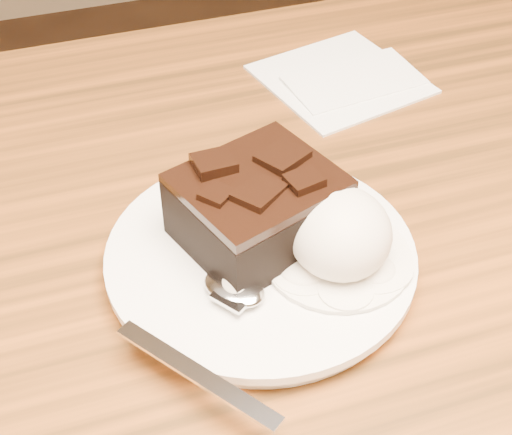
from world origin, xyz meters
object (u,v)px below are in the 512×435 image
object	(u,v)px
brownie	(258,211)
spoon	(234,289)
ice_cream_scoop	(339,233)
napkin	(340,78)
plate	(261,260)

from	to	relation	value
brownie	spoon	size ratio (longest dim) A/B	0.58
ice_cream_scoop	napkin	xyz separation A→B (m)	(0.11, 0.24, -0.04)
plate	spoon	world-z (taller)	spoon
brownie	plate	bearing A→B (deg)	-101.24
brownie	spoon	world-z (taller)	brownie
plate	ice_cream_scoop	size ratio (longest dim) A/B	2.93
napkin	brownie	bearing A→B (deg)	-127.37
ice_cream_scoop	plate	bearing A→B (deg)	152.05
plate	brownie	distance (m)	0.04
plate	ice_cream_scoop	bearing A→B (deg)	-27.95
plate	napkin	bearing A→B (deg)	54.09
spoon	napkin	xyz separation A→B (m)	(0.18, 0.24, -0.02)
plate	napkin	distance (m)	0.26
ice_cream_scoop	napkin	bearing A→B (deg)	65.76
brownie	ice_cream_scoop	xyz separation A→B (m)	(0.04, -0.04, 0.00)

